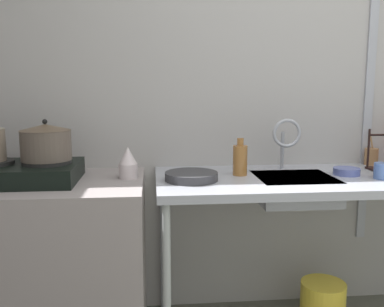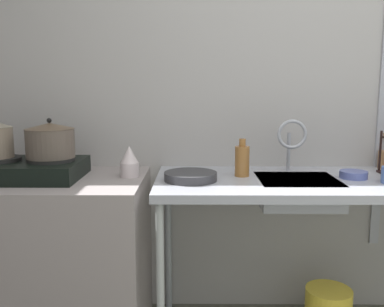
{
  "view_description": "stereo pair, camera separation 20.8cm",
  "coord_description": "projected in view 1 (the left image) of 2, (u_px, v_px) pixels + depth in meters",
  "views": [
    {
      "loc": [
        -0.92,
        -0.76,
        1.3
      ],
      "look_at": [
        -0.72,
        1.28,
        0.98
      ],
      "focal_mm": 39.52,
      "sensor_mm": 36.0,
      "label": 1
    },
    {
      "loc": [
        -0.71,
        -0.77,
        1.3
      ],
      "look_at": [
        -0.72,
        1.28,
        0.98
      ],
      "focal_mm": 39.52,
      "sensor_mm": 36.0,
      "label": 2
    }
  ],
  "objects": [
    {
      "name": "percolator",
      "position": [
        128.0,
        163.0,
        2.1
      ],
      "size": [
        0.1,
        0.1,
        0.16
      ],
      "color": "beige",
      "rests_on": "counter_concrete"
    },
    {
      "name": "wall_back",
      "position": [
        308.0,
        85.0,
        2.47
      ],
      "size": [
        5.1,
        0.1,
        2.62
      ],
      "primitive_type": "cube",
      "color": "#A6A2A1",
      "rests_on": "ground"
    },
    {
      "name": "counter_sink",
      "position": [
        313.0,
        187.0,
        2.17
      ],
      "size": [
        1.61,
        0.66,
        0.85
      ],
      "color": "#A1A4AF",
      "rests_on": "ground"
    },
    {
      "name": "frying_pan",
      "position": [
        191.0,
        176.0,
        2.06
      ],
      "size": [
        0.26,
        0.26,
        0.04
      ],
      "primitive_type": "cylinder",
      "color": "#313135",
      "rests_on": "counter_sink"
    },
    {
      "name": "wall_metal_strip",
      "position": [
        371.0,
        62.0,
        2.43
      ],
      "size": [
        0.05,
        0.01,
        2.1
      ],
      "primitive_type": "cube",
      "color": "#A1A4AF"
    },
    {
      "name": "sink_basin",
      "position": [
        294.0,
        189.0,
        2.16
      ],
      "size": [
        0.39,
        0.36,
        0.13
      ],
      "primitive_type": "cube",
      "color": "#A1A4AF",
      "rests_on": "counter_sink"
    },
    {
      "name": "faucet",
      "position": [
        286.0,
        136.0,
        2.26
      ],
      "size": [
        0.16,
        0.09,
        0.28
      ],
      "color": "#A1A4AF",
      "rests_on": "counter_sink"
    },
    {
      "name": "counter_concrete",
      "position": [
        32.0,
        266.0,
        2.09
      ],
      "size": [
        1.11,
        0.66,
        0.85
      ],
      "primitive_type": "cube",
      "color": "gray",
      "rests_on": "ground"
    },
    {
      "name": "utensil_jar",
      "position": [
        371.0,
        156.0,
        2.46
      ],
      "size": [
        0.08,
        0.08,
        0.2
      ],
      "color": "#9C6D45",
      "rests_on": "counter_sink"
    },
    {
      "name": "stove",
      "position": [
        19.0,
        172.0,
        2.02
      ],
      "size": [
        0.56,
        0.4,
        0.11
      ],
      "color": "black",
      "rests_on": "counter_concrete"
    },
    {
      "name": "bottle_by_sink",
      "position": [
        240.0,
        159.0,
        2.17
      ],
      "size": [
        0.07,
        0.07,
        0.19
      ],
      "color": "#95612F",
      "rests_on": "counter_sink"
    },
    {
      "name": "cup_by_rack",
      "position": [
        383.0,
        171.0,
        2.09
      ],
      "size": [
        0.09,
        0.09,
        0.08
      ],
      "primitive_type": "cylinder",
      "color": "#4D6BAB",
      "rests_on": "counter_sink"
    },
    {
      "name": "small_bowl_on_drainboard",
      "position": [
        347.0,
        171.0,
        2.19
      ],
      "size": [
        0.14,
        0.14,
        0.04
      ],
      "primitive_type": "cylinder",
      "color": "#5561A8",
      "rests_on": "counter_sink"
    },
    {
      "name": "bucket_on_floor",
      "position": [
        322.0,
        304.0,
        2.31
      ],
      "size": [
        0.24,
        0.24,
        0.25
      ],
      "primitive_type": "cylinder",
      "color": "yellow",
      "rests_on": "ground"
    },
    {
      "name": "pot_on_right_burner",
      "position": [
        46.0,
        142.0,
        2.01
      ],
      "size": [
        0.24,
        0.24,
        0.2
      ],
      "color": "brown",
      "rests_on": "stove"
    }
  ]
}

